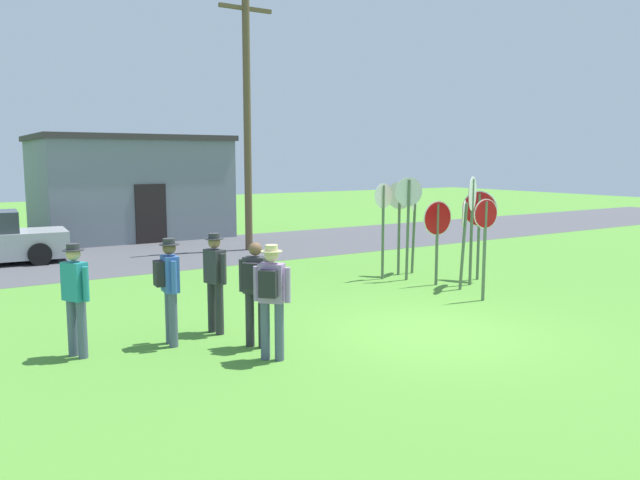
% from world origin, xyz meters
% --- Properties ---
extents(ground_plane, '(80.00, 80.00, 0.00)m').
position_xyz_m(ground_plane, '(0.00, 0.00, 0.00)').
color(ground_plane, '#518E33').
extents(street_asphalt, '(60.00, 6.40, 0.01)m').
position_xyz_m(street_asphalt, '(0.00, 11.26, 0.00)').
color(street_asphalt, '#4C4C51').
rests_on(street_asphalt, ground).
extents(building_background, '(6.84, 5.66, 3.85)m').
position_xyz_m(building_background, '(-0.48, 16.68, 1.93)').
color(building_background, slate).
rests_on(building_background, ground).
extents(utility_pole, '(1.80, 0.24, 8.28)m').
position_xyz_m(utility_pole, '(1.73, 10.61, 4.32)').
color(utility_pole, brown).
rests_on(utility_pole, ground).
extents(stop_sign_nearest, '(0.82, 0.08, 2.01)m').
position_xyz_m(stop_sign_nearest, '(2.92, 2.99, 1.37)').
color(stop_sign_nearest, '#51664C').
rests_on(stop_sign_nearest, ground).
extents(stop_sign_leaning_left, '(0.68, 0.27, 2.54)m').
position_xyz_m(stop_sign_leaning_left, '(2.72, 3.82, 1.72)').
color(stop_sign_leaning_left, '#51664C').
rests_on(stop_sign_leaning_left, ground).
extents(stop_sign_rear_left, '(0.38, 0.82, 2.21)m').
position_xyz_m(stop_sign_rear_left, '(4.25, 2.93, 1.53)').
color(stop_sign_rear_left, '#51664C').
rests_on(stop_sign_rear_left, ground).
extents(stop_sign_far_back, '(0.51, 0.42, 2.05)m').
position_xyz_m(stop_sign_far_back, '(3.05, 2.27, 1.37)').
color(stop_sign_far_back, '#51664C').
rests_on(stop_sign_far_back, ground).
extents(stop_sign_rear_right, '(0.70, 0.44, 2.58)m').
position_xyz_m(stop_sign_rear_right, '(3.60, 2.56, 1.78)').
color(stop_sign_rear_right, '#51664C').
rests_on(stop_sign_rear_right, ground).
extents(stop_sign_tallest, '(0.61, 0.12, 2.39)m').
position_xyz_m(stop_sign_tallest, '(2.31, 4.27, 1.58)').
color(stop_sign_tallest, '#51664C').
rests_on(stop_sign_tallest, ground).
extents(stop_sign_low_front, '(0.39, 0.59, 2.40)m').
position_xyz_m(stop_sign_low_front, '(3.00, 4.49, 1.62)').
color(stop_sign_low_front, '#51664C').
rests_on(stop_sign_low_front, ground).
extents(stop_sign_center_cluster, '(0.63, 0.08, 2.16)m').
position_xyz_m(stop_sign_center_cluster, '(2.61, 1.23, 1.44)').
color(stop_sign_center_cluster, '#51664C').
rests_on(stop_sign_center_cluster, ground).
extents(stop_sign_leaning_right, '(0.69, 0.52, 2.47)m').
position_xyz_m(stop_sign_leaning_right, '(3.48, 4.46, 1.70)').
color(stop_sign_leaning_right, '#51664C').
rests_on(stop_sign_leaning_right, ground).
extents(person_with_sunhat, '(0.47, 0.48, 1.69)m').
position_xyz_m(person_with_sunhat, '(-2.95, 0.87, 0.98)').
color(person_with_sunhat, '#2D2D33').
rests_on(person_with_sunhat, ground).
extents(person_in_teal, '(0.41, 0.57, 1.74)m').
position_xyz_m(person_in_teal, '(-4.05, 1.71, 1.01)').
color(person_in_teal, '#4C5670').
rests_on(person_in_teal, ground).
extents(person_holding_notes, '(0.32, 0.56, 1.74)m').
position_xyz_m(person_holding_notes, '(-3.16, 1.97, 0.98)').
color(person_holding_notes, '#2D2D33').
rests_on(person_holding_notes, ground).
extents(person_in_dark_shirt, '(0.36, 0.51, 1.74)m').
position_xyz_m(person_in_dark_shirt, '(-5.44, 1.89, 0.98)').
color(person_in_dark_shirt, '#4C5670').
rests_on(person_in_dark_shirt, ground).
extents(person_near_signs, '(0.47, 0.48, 1.74)m').
position_xyz_m(person_near_signs, '(-3.03, 0.16, 1.01)').
color(person_near_signs, '#4C5670').
rests_on(person_near_signs, ground).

